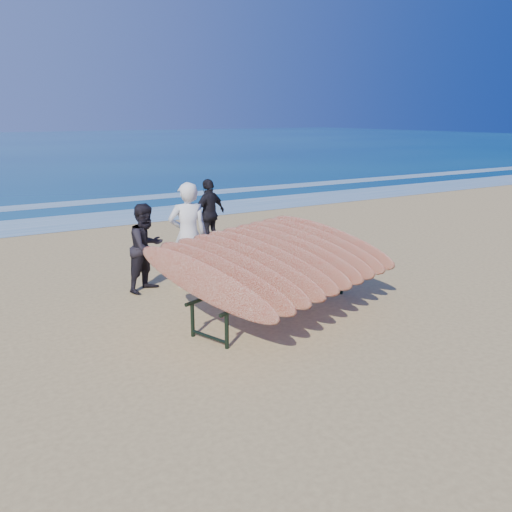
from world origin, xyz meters
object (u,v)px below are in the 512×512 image
object	(u,v)px
person_dark_a	(147,248)
person_dark_b	(210,213)
surfboard_rack	(275,260)
person_white	(188,235)

from	to	relation	value
person_dark_a	person_dark_b	bearing A→B (deg)	16.02
surfboard_rack	person_dark_a	world-z (taller)	person_dark_a
person_white	person_dark_a	size ratio (longest dim) A/B	1.22
person_white	person_dark_b	xyz separation A→B (m)	(1.66, 2.51, -0.14)
person_dark_a	person_dark_b	distance (m)	3.34
surfboard_rack	person_white	world-z (taller)	person_white
person_white	person_dark_b	bearing A→B (deg)	-108.07
surfboard_rack	person_dark_a	bearing A→B (deg)	102.06
person_dark_b	person_dark_a	bearing A→B (deg)	23.79
person_white	person_dark_a	world-z (taller)	person_white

